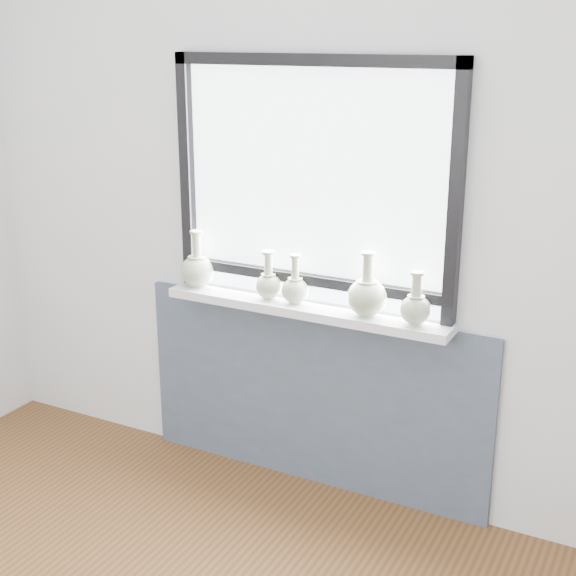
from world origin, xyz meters
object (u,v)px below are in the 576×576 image
at_px(vase_a, 198,269).
at_px(vase_d, 367,295).
at_px(vase_c, 295,288).
at_px(vase_e, 416,307).
at_px(windowsill, 305,309).
at_px(vase_b, 269,283).

bearing_deg(vase_a, vase_d, -0.73).
distance_m(vase_c, vase_e, 0.55).
distance_m(windowsill, vase_e, 0.51).
bearing_deg(vase_e, vase_b, 178.91).
xyz_separation_m(windowsill, vase_a, (-0.56, 0.00, 0.10)).
relative_size(vase_a, vase_e, 1.20).
height_order(windowsill, vase_b, vase_b).
bearing_deg(vase_a, vase_c, -0.72).
distance_m(windowsill, vase_b, 0.20).
height_order(vase_a, vase_e, vase_a).
xyz_separation_m(windowsill, vase_d, (0.29, -0.01, 0.11)).
bearing_deg(vase_b, vase_a, 179.61).
height_order(vase_c, vase_d, vase_d).
distance_m(windowsill, vase_a, 0.57).
distance_m(windowsill, vase_c, 0.10).
bearing_deg(windowsill, vase_b, 179.33).
relative_size(vase_b, vase_e, 0.98).
distance_m(vase_d, vase_e, 0.21).
distance_m(vase_a, vase_b, 0.38).
distance_m(vase_b, vase_d, 0.47).
bearing_deg(vase_a, vase_e, -0.84).
bearing_deg(vase_b, vase_c, -1.64).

